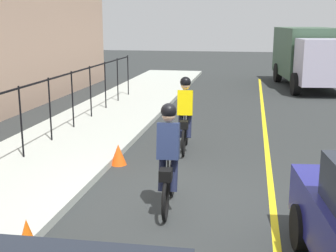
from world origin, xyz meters
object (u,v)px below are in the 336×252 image
traffic_cone_far (27,240)px  traffic_cone_near (118,155)px  box_truck_background (310,54)px  cyclist_lead (185,115)px  cyclist_follow (168,158)px

traffic_cone_far → traffic_cone_near: bearing=-0.1°
box_truck_background → traffic_cone_near: size_ratio=14.92×
cyclist_lead → traffic_cone_near: 1.98m
cyclist_lead → box_truck_background: bearing=-23.6°
traffic_cone_near → traffic_cone_far: size_ratio=0.79×
cyclist_follow → box_truck_background: 15.95m
cyclist_lead → traffic_cone_far: size_ratio=3.09×
cyclist_follow → traffic_cone_far: bearing=138.3°
cyclist_lead → traffic_cone_far: cyclist_lead is taller
cyclist_follow → traffic_cone_near: 2.77m
cyclist_lead → traffic_cone_near: cyclist_lead is taller
cyclist_follow → traffic_cone_far: cyclist_follow is taller
box_truck_background → cyclist_follow: bearing=-21.5°
traffic_cone_near → box_truck_background: bearing=-22.6°
box_truck_background → cyclist_lead: bearing=-26.6°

